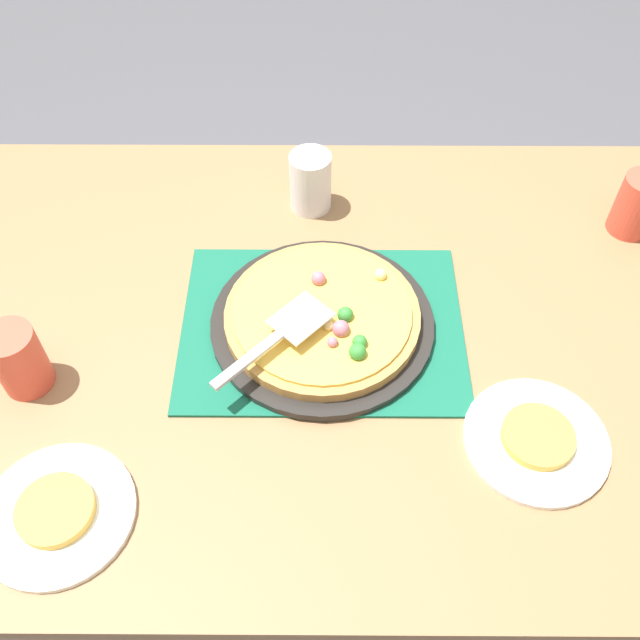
{
  "coord_description": "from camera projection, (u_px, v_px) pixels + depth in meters",
  "views": [
    {
      "loc": [
        0.0,
        -0.75,
        1.71
      ],
      "look_at": [
        0.0,
        0.0,
        0.77
      ],
      "focal_mm": 39.8,
      "sensor_mm": 36.0,
      "label": 1
    }
  ],
  "objects": [
    {
      "name": "placemat",
      "position": [
        320.0,
        326.0,
        1.21
      ],
      "size": [
        0.48,
        0.36,
        0.01
      ],
      "primitive_type": "cube",
      "color": "#145B42",
      "rests_on": "dining_table"
    },
    {
      "name": "dining_table",
      "position": [
        320.0,
        364.0,
        1.3
      ],
      "size": [
        1.4,
        1.0,
        0.75
      ],
      "color": "olive",
      "rests_on": "ground_plane"
    },
    {
      "name": "pizza_pan",
      "position": [
        320.0,
        323.0,
        1.21
      ],
      "size": [
        0.38,
        0.38,
        0.01
      ],
      "primitive_type": "cylinder",
      "color": "black",
      "rests_on": "placemat"
    },
    {
      "name": "pizza",
      "position": [
        321.0,
        316.0,
        1.19
      ],
      "size": [
        0.33,
        0.33,
        0.05
      ],
      "color": "#B78442",
      "rests_on": "pizza_pan"
    },
    {
      "name": "cup_corner",
      "position": [
        16.0,
        359.0,
        1.1
      ],
      "size": [
        0.08,
        0.08,
        0.12
      ],
      "primitive_type": "cylinder",
      "color": "#E04C38",
      "rests_on": "dining_table"
    },
    {
      "name": "cup_far",
      "position": [
        309.0,
        182.0,
        1.36
      ],
      "size": [
        0.08,
        0.08,
        0.12
      ],
      "primitive_type": "cylinder",
      "color": "white",
      "rests_on": "dining_table"
    },
    {
      "name": "pizza_server",
      "position": [
        277.0,
        335.0,
        1.12
      ],
      "size": [
        0.19,
        0.2,
        0.01
      ],
      "color": "silver",
      "rests_on": "pizza"
    },
    {
      "name": "plate_near_left",
      "position": [
        533.0,
        441.0,
        1.07
      ],
      "size": [
        0.22,
        0.22,
        0.01
      ],
      "primitive_type": "cylinder",
      "color": "white",
      "rests_on": "dining_table"
    },
    {
      "name": "served_slice_left",
      "position": [
        535.0,
        436.0,
        1.06
      ],
      "size": [
        0.11,
        0.11,
        0.02
      ],
      "primitive_type": "cylinder",
      "color": "gold",
      "rests_on": "plate_near_left"
    },
    {
      "name": "cup_near",
      "position": [
        635.0,
        205.0,
        1.32
      ],
      "size": [
        0.08,
        0.08,
        0.12
      ],
      "primitive_type": "cylinder",
      "color": "#E04C38",
      "rests_on": "dining_table"
    },
    {
      "name": "ground_plane",
      "position": [
        320.0,
        509.0,
        1.8
      ],
      "size": [
        8.0,
        8.0,
        0.0
      ],
      "primitive_type": "plane",
      "color": "#4C4C51"
    },
    {
      "name": "served_slice_right",
      "position": [
        52.0,
        510.0,
        0.99
      ],
      "size": [
        0.11,
        0.11,
        0.02
      ],
      "primitive_type": "cylinder",
      "color": "gold",
      "rests_on": "plate_far_right"
    },
    {
      "name": "plate_far_right",
      "position": [
        55.0,
        514.0,
        1.0
      ],
      "size": [
        0.22,
        0.22,
        0.01
      ],
      "primitive_type": "cylinder",
      "color": "white",
      "rests_on": "dining_table"
    }
  ]
}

